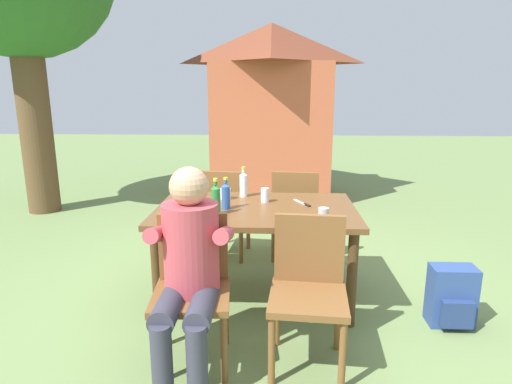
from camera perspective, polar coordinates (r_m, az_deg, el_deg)
name	(u,v)px	position (r m, az deg, el deg)	size (l,w,h in m)	color
ground_plane	(256,296)	(3.50, 0.00, -13.56)	(24.00, 24.00, 0.00)	#6B844C
dining_table	(256,219)	(3.26, 0.00, -3.56)	(1.49, 0.97, 0.72)	brown
chair_near_left	(192,281)	(2.62, -8.42, -11.56)	(0.48, 0.48, 0.87)	brown
chair_far_right	(295,210)	(4.05, 5.16, -2.34)	(0.47, 0.47, 0.87)	brown
chair_far_left	(223,209)	(4.08, -4.36, -2.23)	(0.49, 0.49, 0.87)	brown
chair_near_right	(308,283)	(2.59, 6.95, -11.88)	(0.47, 0.47, 0.87)	brown
person_in_white_shirt	(189,262)	(2.46, -8.88, -9.11)	(0.47, 0.61, 1.18)	#B7424C
bottle_green	(216,199)	(3.04, -5.33, -0.94)	(0.06, 0.06, 0.26)	#287A38
bottle_clear	(243,184)	(3.54, -1.67, 1.10)	(0.06, 0.06, 0.25)	white
bottle_blue	(226,195)	(3.18, -4.01, -0.46)	(0.06, 0.06, 0.24)	#2D56A3
cup_steel	(323,214)	(2.94, 8.91, -2.94)	(0.07, 0.07, 0.09)	#B2B7BC
cup_glass	(265,195)	(3.37, 1.18, -0.42)	(0.06, 0.06, 0.11)	silver
cup_white	(226,194)	(3.47, -4.04, -0.22)	(0.08, 0.08, 0.09)	white
table_knife	(303,203)	(3.36, 6.27, -1.50)	(0.13, 0.22, 0.01)	silver
backpack_by_near_side	(452,297)	(3.32, 24.50, -12.56)	(0.30, 0.24, 0.42)	#2D4784
brick_kiosk	(271,108)	(6.40, 2.02, 10.99)	(1.88, 1.64, 2.49)	#B25638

